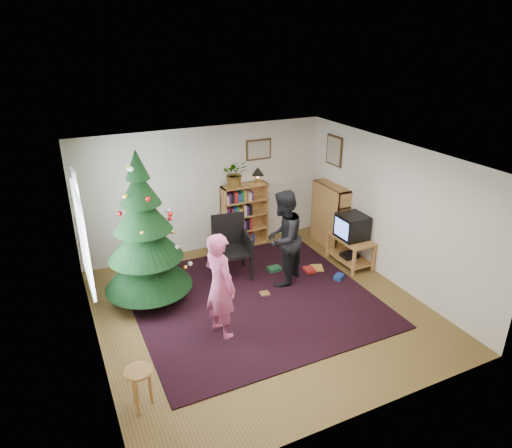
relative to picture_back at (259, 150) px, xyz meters
name	(u,v)px	position (x,y,z in m)	size (l,w,h in m)	color
floor	(261,308)	(-1.15, -2.48, -1.95)	(5.00, 5.00, 0.00)	brown
ceiling	(261,158)	(-1.15, -2.48, 0.55)	(5.00, 5.00, 0.00)	white
wall_back	(206,190)	(-1.15, 0.02, -0.70)	(5.00, 0.02, 2.50)	silver
wall_front	(364,328)	(-1.15, -4.97, -0.70)	(5.00, 0.02, 2.50)	silver
wall_left	(88,273)	(-3.65, -2.48, -0.70)	(0.02, 5.00, 2.50)	silver
wall_right	(390,212)	(1.35, -2.48, -0.70)	(0.02, 5.00, 2.50)	silver
rug	(253,299)	(-1.15, -2.17, -1.94)	(3.80, 3.60, 0.02)	black
window_pane	(83,238)	(-3.62, -1.88, -0.45)	(0.04, 1.20, 1.40)	silver
curtain	(80,220)	(-3.58, -1.18, -0.45)	(0.06, 0.35, 1.60)	white
picture_back	(259,150)	(0.00, 0.00, 0.00)	(0.55, 0.03, 0.42)	#4C3319
picture_right	(334,151)	(1.33, -0.73, 0.00)	(0.03, 0.50, 0.60)	#4C3319
christmas_tree	(145,242)	(-2.70, -1.46, -0.88)	(1.42, 1.42, 2.57)	#3F2816
bookshelf_back	(245,214)	(-0.38, -0.14, -1.29)	(0.95, 0.30, 1.30)	#C58746
bookshelf_right	(330,215)	(1.19, -0.92, -1.29)	(0.30, 0.95, 1.30)	#C58746
tv_stand	(350,248)	(1.07, -1.82, -1.62)	(0.50, 0.91, 0.55)	#C58746
crt_tv	(352,227)	(1.07, -1.82, -1.17)	(0.49, 0.52, 0.46)	black
armchair	(230,243)	(-1.15, -1.18, -1.34)	(0.69, 0.69, 1.12)	black
stool	(139,378)	(-3.35, -3.75, -1.53)	(0.33, 0.33, 0.55)	#C58746
person_standing	(220,286)	(-1.96, -2.82, -1.14)	(0.59, 0.39, 1.63)	#D15387
person_by_chair	(283,239)	(-0.44, -1.89, -1.09)	(0.84, 0.65, 1.72)	black
potted_plant	(235,173)	(-0.58, -0.14, -0.38)	(0.48, 0.42, 0.53)	gray
table_lamp	(258,172)	(-0.08, -0.14, -0.43)	(0.24, 0.24, 0.33)	#A57F33
floor_clutter	(301,275)	(-0.04, -1.88, -1.91)	(1.64, 0.98, 0.08)	#A51E19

